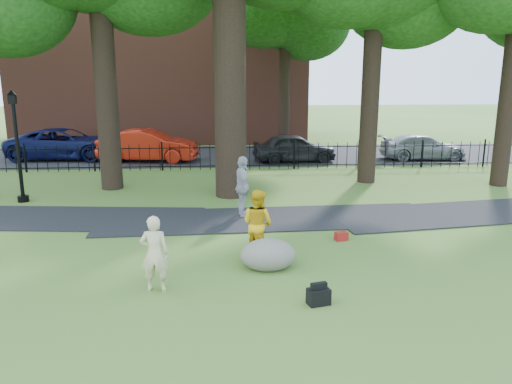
{
  "coord_description": "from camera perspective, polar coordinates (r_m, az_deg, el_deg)",
  "views": [
    {
      "loc": [
        -0.32,
        -10.42,
        4.25
      ],
      "look_at": [
        0.54,
        2.0,
        1.3
      ],
      "focal_mm": 35.0,
      "sensor_mm": 36.0,
      "label": 1
    }
  ],
  "objects": [
    {
      "name": "ground",
      "position": [
        11.26,
        -2.08,
        -8.88
      ],
      "size": [
        120.0,
        120.0,
        0.0
      ],
      "primitive_type": "plane",
      "color": "#3F6423",
      "rests_on": "ground"
    },
    {
      "name": "footpath",
      "position": [
        14.99,
        1.24,
        -3.15
      ],
      "size": [
        36.07,
        3.85,
        0.03
      ],
      "primitive_type": "cube",
      "rotation": [
        0.0,
        0.0,
        0.03
      ],
      "color": "black",
      "rests_on": "ground"
    },
    {
      "name": "street",
      "position": [
        26.76,
        -3.25,
        4.16
      ],
      "size": [
        80.0,
        7.0,
        0.02
      ],
      "primitive_type": "cube",
      "color": "black",
      "rests_on": "ground"
    },
    {
      "name": "iron_fence",
      "position": [
        22.71,
        -3.13,
        4.06
      ],
      "size": [
        44.0,
        0.04,
        1.2
      ],
      "color": "black",
      "rests_on": "ground"
    },
    {
      "name": "brick_building",
      "position": [
        34.66,
        -10.48,
        16.01
      ],
      "size": [
        18.0,
        8.0,
        12.0
      ],
      "primitive_type": "cube",
      "color": "brown",
      "rests_on": "ground"
    },
    {
      "name": "woman",
      "position": [
        10.17,
        -11.51,
        -6.91
      ],
      "size": [
        0.59,
        0.41,
        1.56
      ],
      "primitive_type": "imported",
      "rotation": [
        0.0,
        0.0,
        3.08
      ],
      "color": "beige",
      "rests_on": "ground"
    },
    {
      "name": "man",
      "position": [
        11.76,
        0.19,
        -3.62
      ],
      "size": [
        1.01,
        1.0,
        1.65
      ],
      "primitive_type": "imported",
      "rotation": [
        0.0,
        0.0,
        2.42
      ],
      "color": "gold",
      "rests_on": "ground"
    },
    {
      "name": "pedestrian",
      "position": [
        15.05,
        -1.54,
        0.59
      ],
      "size": [
        0.61,
        1.15,
        1.87
      ],
      "primitive_type": "imported",
      "rotation": [
        0.0,
        0.0,
        1.71
      ],
      "color": "#A4A4A8",
      "rests_on": "ground"
    },
    {
      "name": "boulder",
      "position": [
        11.24,
        1.38,
        -6.91
      ],
      "size": [
        1.28,
        0.99,
        0.73
      ],
      "primitive_type": "ellipsoid",
      "rotation": [
        0.0,
        0.0,
        -0.04
      ],
      "color": "#6B6859",
      "rests_on": "ground"
    },
    {
      "name": "lamppost",
      "position": [
        18.51,
        -25.58,
        4.54
      ],
      "size": [
        0.37,
        0.37,
        3.75
      ],
      "rotation": [
        0.0,
        0.0,
        0.11
      ],
      "color": "black",
      "rests_on": "ground"
    },
    {
      "name": "backpack",
      "position": [
        9.7,
        7.16,
        -11.77
      ],
      "size": [
        0.47,
        0.35,
        0.31
      ],
      "primitive_type": "cube",
      "rotation": [
        0.0,
        0.0,
        0.25
      ],
      "color": "black",
      "rests_on": "ground"
    },
    {
      "name": "red_bag",
      "position": [
        13.3,
        9.72,
        -5.01
      ],
      "size": [
        0.37,
        0.29,
        0.22
      ],
      "primitive_type": "cube",
      "rotation": [
        0.0,
        0.0,
        0.29
      ],
      "color": "maroon",
      "rests_on": "ground"
    },
    {
      "name": "red_sedan",
      "position": [
        25.39,
        -12.21,
        5.21
      ],
      "size": [
        5.0,
        2.23,
        1.6
      ],
      "primitive_type": "imported",
      "rotation": [
        0.0,
        0.0,
        1.46
      ],
      "color": "#B71F0E",
      "rests_on": "ground"
    },
    {
      "name": "navy_van",
      "position": [
        27.33,
        -20.96,
        5.16
      ],
      "size": [
        5.75,
        2.84,
        1.57
      ],
      "primitive_type": "imported",
      "rotation": [
        0.0,
        0.0,
        1.53
      ],
      "color": "#0C113D",
      "rests_on": "ground"
    },
    {
      "name": "grey_car",
      "position": [
        24.84,
        4.39,
        5.06
      ],
      "size": [
        4.17,
        1.86,
        1.39
      ],
      "primitive_type": "imported",
      "rotation": [
        0.0,
        0.0,
        1.63
      ],
      "color": "black",
      "rests_on": "ground"
    },
    {
      "name": "silver_car",
      "position": [
        26.82,
        18.53,
        4.87
      ],
      "size": [
        4.38,
        1.92,
        1.25
      ],
      "primitive_type": "imported",
      "rotation": [
        0.0,
        0.0,
        1.53
      ],
      "color": "gray",
      "rests_on": "ground"
    }
  ]
}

